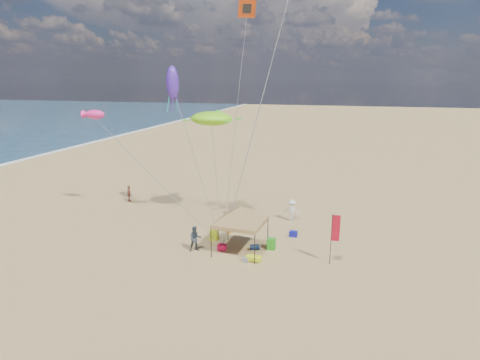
{
  "coord_description": "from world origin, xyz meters",
  "views": [
    {
      "loc": [
        6.84,
        -22.07,
        10.72
      ],
      "look_at": [
        0.0,
        3.0,
        4.0
      ],
      "focal_mm": 29.71,
      "sensor_mm": 36.0,
      "label": 1
    }
  ],
  "objects_px": {
    "chair_green": "(271,244)",
    "chair_yellow": "(214,235)",
    "canopy_tent": "(240,208)",
    "cooler_blue": "(293,234)",
    "cooler_red": "(222,247)",
    "person_far_a": "(129,194)",
    "beach_cart": "(254,258)",
    "person_near_c": "(292,210)",
    "person_near_a": "(226,215)",
    "person_near_b": "(195,239)",
    "feather_flag": "(334,231)"
  },
  "relations": [
    {
      "from": "canopy_tent",
      "to": "person_near_b",
      "type": "bearing_deg",
      "value": -165.93
    },
    {
      "from": "chair_yellow",
      "to": "cooler_blue",
      "type": "bearing_deg",
      "value": 21.18
    },
    {
      "from": "feather_flag",
      "to": "person_near_c",
      "type": "xyz_separation_m",
      "value": [
        -3.39,
        6.75,
        -1.25
      ]
    },
    {
      "from": "chair_green",
      "to": "chair_yellow",
      "type": "relative_size",
      "value": 1.0
    },
    {
      "from": "beach_cart",
      "to": "feather_flag",
      "type": "bearing_deg",
      "value": 9.69
    },
    {
      "from": "chair_green",
      "to": "chair_yellow",
      "type": "height_order",
      "value": "same"
    },
    {
      "from": "cooler_blue",
      "to": "chair_yellow",
      "type": "height_order",
      "value": "chair_yellow"
    },
    {
      "from": "person_near_c",
      "to": "person_near_a",
      "type": "bearing_deg",
      "value": 33.21
    },
    {
      "from": "canopy_tent",
      "to": "chair_yellow",
      "type": "height_order",
      "value": "canopy_tent"
    },
    {
      "from": "canopy_tent",
      "to": "person_near_c",
      "type": "height_order",
      "value": "canopy_tent"
    },
    {
      "from": "cooler_blue",
      "to": "person_far_a",
      "type": "height_order",
      "value": "person_far_a"
    },
    {
      "from": "cooler_red",
      "to": "person_far_a",
      "type": "bearing_deg",
      "value": 145.47
    },
    {
      "from": "cooler_red",
      "to": "person_far_a",
      "type": "distance_m",
      "value": 13.48
    },
    {
      "from": "cooler_red",
      "to": "cooler_blue",
      "type": "bearing_deg",
      "value": 39.94
    },
    {
      "from": "chair_yellow",
      "to": "person_near_b",
      "type": "distance_m",
      "value": 2.16
    },
    {
      "from": "person_near_c",
      "to": "person_far_a",
      "type": "xyz_separation_m",
      "value": [
        -14.65,
        1.11,
        -0.12
      ]
    },
    {
      "from": "canopy_tent",
      "to": "cooler_blue",
      "type": "xyz_separation_m",
      "value": [
        2.91,
        3.32,
        -2.71
      ]
    },
    {
      "from": "beach_cart",
      "to": "person_near_a",
      "type": "xyz_separation_m",
      "value": [
        -3.38,
        5.32,
        0.63
      ]
    },
    {
      "from": "cooler_red",
      "to": "chair_green",
      "type": "distance_m",
      "value": 3.19
    },
    {
      "from": "cooler_red",
      "to": "cooler_blue",
      "type": "height_order",
      "value": "same"
    },
    {
      "from": "canopy_tent",
      "to": "person_far_a",
      "type": "relative_size",
      "value": 3.84
    },
    {
      "from": "cooler_red",
      "to": "chair_yellow",
      "type": "distance_m",
      "value": 1.78
    },
    {
      "from": "chair_green",
      "to": "person_near_c",
      "type": "xyz_separation_m",
      "value": [
        0.52,
        5.53,
        0.51
      ]
    },
    {
      "from": "canopy_tent",
      "to": "cooler_blue",
      "type": "distance_m",
      "value": 5.18
    },
    {
      "from": "beach_cart",
      "to": "cooler_blue",
      "type": "bearing_deg",
      "value": 68.3
    },
    {
      "from": "beach_cart",
      "to": "chair_yellow",
      "type": "bearing_deg",
      "value": 143.54
    },
    {
      "from": "feather_flag",
      "to": "cooler_red",
      "type": "relative_size",
      "value": 5.85
    },
    {
      "from": "feather_flag",
      "to": "beach_cart",
      "type": "distance_m",
      "value": 5.04
    },
    {
      "from": "chair_yellow",
      "to": "person_near_b",
      "type": "bearing_deg",
      "value": -105.34
    },
    {
      "from": "beach_cart",
      "to": "chair_green",
      "type": "bearing_deg",
      "value": 70.96
    },
    {
      "from": "beach_cart",
      "to": "person_near_c",
      "type": "relative_size",
      "value": 0.53
    },
    {
      "from": "cooler_blue",
      "to": "chair_green",
      "type": "bearing_deg",
      "value": -113.82
    },
    {
      "from": "cooler_blue",
      "to": "cooler_red",
      "type": "bearing_deg",
      "value": -140.06
    },
    {
      "from": "person_near_b",
      "to": "person_near_c",
      "type": "distance_m",
      "value": 8.75
    },
    {
      "from": "chair_yellow",
      "to": "person_far_a",
      "type": "distance_m",
      "value": 11.83
    },
    {
      "from": "canopy_tent",
      "to": "feather_flag",
      "type": "relative_size",
      "value": 1.78
    },
    {
      "from": "cooler_blue",
      "to": "chair_yellow",
      "type": "relative_size",
      "value": 0.77
    },
    {
      "from": "cooler_red",
      "to": "beach_cart",
      "type": "distance_m",
      "value": 2.55
    },
    {
      "from": "person_near_a",
      "to": "chair_yellow",
      "type": "bearing_deg",
      "value": 49.5
    },
    {
      "from": "feather_flag",
      "to": "beach_cart",
      "type": "xyz_separation_m",
      "value": [
        -4.6,
        -0.79,
        -1.9
      ]
    },
    {
      "from": "cooler_blue",
      "to": "person_near_b",
      "type": "xyz_separation_m",
      "value": [
        -5.68,
        -4.01,
        0.64
      ]
    },
    {
      "from": "person_near_c",
      "to": "person_far_a",
      "type": "distance_m",
      "value": 14.69
    },
    {
      "from": "cooler_blue",
      "to": "person_near_a",
      "type": "height_order",
      "value": "person_near_a"
    },
    {
      "from": "cooler_red",
      "to": "person_near_c",
      "type": "relative_size",
      "value": 0.32
    },
    {
      "from": "cooler_red",
      "to": "chair_green",
      "type": "height_order",
      "value": "chair_green"
    },
    {
      "from": "canopy_tent",
      "to": "cooler_red",
      "type": "bearing_deg",
      "value": -174.16
    },
    {
      "from": "feather_flag",
      "to": "chair_yellow",
      "type": "height_order",
      "value": "feather_flag"
    },
    {
      "from": "chair_yellow",
      "to": "person_near_c",
      "type": "height_order",
      "value": "person_near_c"
    },
    {
      "from": "person_near_b",
      "to": "canopy_tent",
      "type": "bearing_deg",
      "value": -18.12
    },
    {
      "from": "beach_cart",
      "to": "person_near_c",
      "type": "distance_m",
      "value": 7.66
    }
  ]
}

